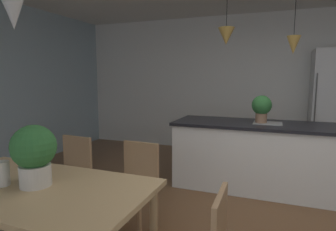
{
  "coord_description": "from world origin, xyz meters",
  "views": [
    {
      "loc": [
        0.01,
        -2.57,
        1.51
      ],
      "look_at": [
        -1.1,
        0.29,
        1.09
      ],
      "focal_mm": 30.52,
      "sensor_mm": 36.0,
      "label": 1
    }
  ],
  "objects_px": {
    "chair_far_right": "(135,185)",
    "chair_far_left": "(69,175)",
    "refrigerator": "(332,109)",
    "vase_on_dining_table": "(3,173)",
    "kitchen_island": "(254,155)",
    "potted_plant_on_table": "(34,152)",
    "dining_table": "(33,194)",
    "potted_plant_on_island": "(262,107)"
  },
  "relations": [
    {
      "from": "chair_far_right",
      "to": "chair_far_left",
      "type": "relative_size",
      "value": 1.0
    },
    {
      "from": "refrigerator",
      "to": "vase_on_dining_table",
      "type": "bearing_deg",
      "value": -123.88
    },
    {
      "from": "kitchen_island",
      "to": "vase_on_dining_table",
      "type": "relative_size",
      "value": 11.85
    },
    {
      "from": "potted_plant_on_table",
      "to": "vase_on_dining_table",
      "type": "xyz_separation_m",
      "value": [
        -0.22,
        -0.08,
        -0.16
      ]
    },
    {
      "from": "refrigerator",
      "to": "potted_plant_on_table",
      "type": "bearing_deg",
      "value": -122.15
    },
    {
      "from": "chair_far_left",
      "to": "potted_plant_on_table",
      "type": "height_order",
      "value": "potted_plant_on_table"
    },
    {
      "from": "chair_far_right",
      "to": "vase_on_dining_table",
      "type": "bearing_deg",
      "value": -122.61
    },
    {
      "from": "dining_table",
      "to": "refrigerator",
      "type": "xyz_separation_m",
      "value": [
        2.5,
        3.93,
        0.32
      ]
    },
    {
      "from": "dining_table",
      "to": "chair_far_left",
      "type": "bearing_deg",
      "value": 114.7
    },
    {
      "from": "potted_plant_on_island",
      "to": "potted_plant_on_table",
      "type": "bearing_deg",
      "value": -120.36
    },
    {
      "from": "refrigerator",
      "to": "vase_on_dining_table",
      "type": "xyz_separation_m",
      "value": [
        -2.69,
        -4.01,
        -0.16
      ]
    },
    {
      "from": "kitchen_island",
      "to": "potted_plant_on_island",
      "type": "bearing_deg",
      "value": 0.0
    },
    {
      "from": "chair_far_left",
      "to": "dining_table",
      "type": "bearing_deg",
      "value": -65.3
    },
    {
      "from": "chair_far_left",
      "to": "potted_plant_on_table",
      "type": "distance_m",
      "value": 1.06
    },
    {
      "from": "kitchen_island",
      "to": "vase_on_dining_table",
      "type": "height_order",
      "value": "kitchen_island"
    },
    {
      "from": "chair_far_left",
      "to": "vase_on_dining_table",
      "type": "relative_size",
      "value": 4.83
    },
    {
      "from": "vase_on_dining_table",
      "to": "potted_plant_on_table",
      "type": "bearing_deg",
      "value": 19.86
    },
    {
      "from": "refrigerator",
      "to": "vase_on_dining_table",
      "type": "relative_size",
      "value": 10.89
    },
    {
      "from": "chair_far_left",
      "to": "refrigerator",
      "type": "relative_size",
      "value": 0.44
    },
    {
      "from": "chair_far_left",
      "to": "vase_on_dining_table",
      "type": "bearing_deg",
      "value": -78.02
    },
    {
      "from": "potted_plant_on_island",
      "to": "vase_on_dining_table",
      "type": "distance_m",
      "value": 3.0
    },
    {
      "from": "chair_far_left",
      "to": "potted_plant_on_table",
      "type": "relative_size",
      "value": 1.95
    },
    {
      "from": "refrigerator",
      "to": "potted_plant_on_island",
      "type": "distance_m",
      "value": 1.85
    },
    {
      "from": "chair_far_right",
      "to": "chair_far_left",
      "type": "bearing_deg",
      "value": -179.99
    },
    {
      "from": "chair_far_right",
      "to": "chair_far_left",
      "type": "xyz_separation_m",
      "value": [
        -0.78,
        -0.0,
        0.0
      ]
    },
    {
      "from": "chair_far_left",
      "to": "kitchen_island",
      "type": "height_order",
      "value": "kitchen_island"
    },
    {
      "from": "potted_plant_on_table",
      "to": "vase_on_dining_table",
      "type": "bearing_deg",
      "value": -160.14
    },
    {
      "from": "potted_plant_on_table",
      "to": "vase_on_dining_table",
      "type": "height_order",
      "value": "potted_plant_on_table"
    },
    {
      "from": "dining_table",
      "to": "refrigerator",
      "type": "relative_size",
      "value": 0.89
    },
    {
      "from": "dining_table",
      "to": "kitchen_island",
      "type": "xyz_separation_m",
      "value": [
        1.37,
        2.42,
        -0.2
      ]
    },
    {
      "from": "chair_far_right",
      "to": "vase_on_dining_table",
      "type": "xyz_separation_m",
      "value": [
        -0.59,
        -0.92,
        0.34
      ]
    },
    {
      "from": "kitchen_island",
      "to": "refrigerator",
      "type": "relative_size",
      "value": 1.09
    },
    {
      "from": "dining_table",
      "to": "potted_plant_on_island",
      "type": "distance_m",
      "value": 2.86
    },
    {
      "from": "chair_far_right",
      "to": "refrigerator",
      "type": "distance_m",
      "value": 3.78
    },
    {
      "from": "kitchen_island",
      "to": "vase_on_dining_table",
      "type": "xyz_separation_m",
      "value": [
        -1.57,
        -2.5,
        0.35
      ]
    },
    {
      "from": "chair_far_left",
      "to": "potted_plant_on_table",
      "type": "xyz_separation_m",
      "value": [
        0.42,
        -0.84,
        0.5
      ]
    },
    {
      "from": "potted_plant_on_island",
      "to": "chair_far_left",
      "type": "bearing_deg",
      "value": -139.23
    },
    {
      "from": "potted_plant_on_island",
      "to": "potted_plant_on_table",
      "type": "distance_m",
      "value": 2.8
    },
    {
      "from": "chair_far_right",
      "to": "vase_on_dining_table",
      "type": "height_order",
      "value": "vase_on_dining_table"
    },
    {
      "from": "dining_table",
      "to": "chair_far_right",
      "type": "distance_m",
      "value": 0.95
    },
    {
      "from": "chair_far_left",
      "to": "potted_plant_on_island",
      "type": "distance_m",
      "value": 2.5
    },
    {
      "from": "potted_plant_on_island",
      "to": "vase_on_dining_table",
      "type": "xyz_separation_m",
      "value": [
        -1.64,
        -2.5,
        -0.3
      ]
    }
  ]
}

